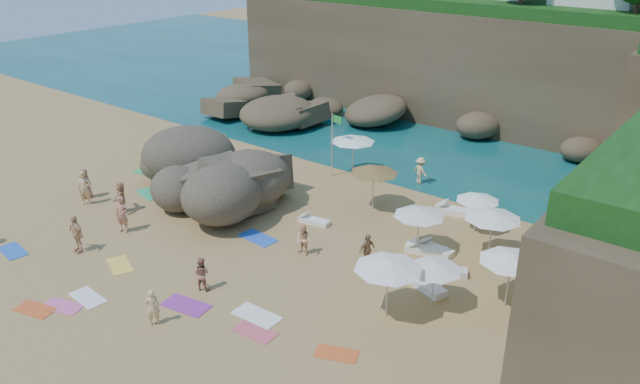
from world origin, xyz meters
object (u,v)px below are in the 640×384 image
Objects in this scene: rock_outcrop at (206,190)px; person_stand_6 at (152,307)px; person_stand_3 at (367,250)px; parasol_2 at (419,212)px; person_stand_0 at (84,188)px; person_stand_2 at (420,171)px; parasol_1 at (478,198)px; parasol_0 at (353,138)px; flag_pole at (334,137)px; person_stand_4 at (540,241)px; person_stand_5 at (206,152)px; person_stand_1 at (201,274)px; lounger_0 at (455,211)px.

person_stand_6 is (7.90, -9.82, 0.74)m from rock_outcrop.
rock_outcrop is at bearing 94.34° from person_stand_3.
person_stand_0 is (-16.38, -6.26, -1.08)m from parasol_2.
rock_outcrop is 5.48× the size of person_stand_6.
parasol_1 is at bearing 162.59° from person_stand_2.
flag_pole is at bearing -125.76° from parasol_0.
parasol_2 reaches higher than rock_outcrop.
parasol_1 is 1.40× the size of person_stand_4.
person_stand_5 reaches higher than person_stand_6.
flag_pole reaches higher than person_stand_6.
person_stand_6 is at bearing 79.09° from person_stand_1.
rock_outcrop is at bearing -175.46° from parasol_2.
parasol_0 is at bearing 49.68° from person_stand_3.
person_stand_6 is at bearing -51.21° from rock_outcrop.
person_stand_3 is 7.79m from person_stand_4.
person_stand_6 is (-9.41, -13.89, -0.00)m from person_stand_4.
person_stand_0 is at bearing -81.42° from person_stand_6.
flag_pole is 2.64× the size of person_stand_1.
rock_outcrop is 6.38m from person_stand_0.
person_stand_4 is at bearing -149.82° from person_stand_1.
rock_outcrop is 3.14× the size of parasol_0.
person_stand_2 is 9.94m from person_stand_3.
person_stand_1 is 0.98× the size of person_stand_6.
person_stand_0 is 18.31m from person_stand_2.
person_stand_0 is 1.18× the size of person_stand_2.
person_stand_6 is (-1.03, -18.00, -0.04)m from person_stand_2.
lounger_0 is 7.15m from person_stand_3.
parasol_0 is 4.29m from person_stand_2.
person_stand_4 is 20.12m from person_stand_5.
parasol_1 reaches higher than person_stand_1.
person_stand_0 reaches higher than person_stand_1.
rock_outcrop is at bearing -165.30° from lounger_0.
parasol_1 is 16.91m from person_stand_5.
person_stand_4 is at bearing -13.07° from parasol_0.
person_stand_2 is 1.03× the size of person_stand_3.
person_stand_1 is 2.76m from person_stand_6.
person_stand_1 is at bearing -53.69° from person_stand_0.
parasol_0 is 12.62m from person_stand_4.
flag_pole is 8.26m from lounger_0.
parasol_1 reaches higher than lounger_0.
rock_outcrop is at bearing 11.85° from person_stand_0.
person_stand_1 is at bearing -76.58° from flag_pole.
flag_pole is at bearing 37.31° from person_stand_5.
person_stand_2 is 0.88× the size of person_stand_5.
person_stand_2 is at bearing 2.91° from person_stand_0.
person_stand_5 is (-15.11, -3.15, 0.73)m from lounger_0.
person_stand_5 is (-20.06, -1.49, 0.15)m from person_stand_4.
flag_pole is at bearing 44.48° from person_stand_2.
person_stand_3 reaches higher than person_stand_6.
lounger_0 is 1.34× the size of person_stand_4.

